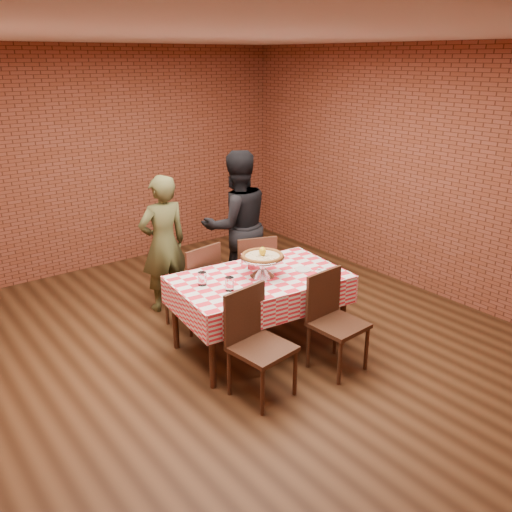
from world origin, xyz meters
The scene contains 19 objects.
ground centered at (0.00, 0.00, 0.00)m, with size 6.00×6.00×0.00m, color black.
back_wall centered at (0.00, 3.00, 1.45)m, with size 5.50×5.50×0.00m, color brown.
table centered at (0.26, -0.11, 0.38)m, with size 1.61×0.97×0.75m, color #3D2214.
tablecloth centered at (0.26, -0.11, 0.62)m, with size 1.65×1.00×0.28m, color red, non-canonical shape.
pizza_stand centered at (0.29, -0.11, 0.85)m, with size 0.43×0.43×0.19m, color silver, non-canonical shape.
pizza centered at (0.29, -0.11, 0.96)m, with size 0.40×0.40×0.03m, color #C8B98C.
lemon centered at (0.29, -0.11, 1.01)m, with size 0.07×0.07×0.09m, color yellow.
water_glass_left centered at (-0.15, -0.20, 0.82)m, with size 0.08×0.08×0.13m, color white.
water_glass_right centered at (-0.28, 0.05, 0.82)m, with size 0.08×0.08×0.13m, color white.
side_plate centered at (0.70, -0.25, 0.76)m, with size 0.16×0.16×0.01m, color white.
sweetener_packet_a centered at (0.84, -0.34, 0.76)m, with size 0.05×0.04×0.01m, color white.
sweetener_packet_b centered at (0.82, -0.35, 0.76)m, with size 0.05×0.04×0.01m, color white.
condiment_caddy centered at (0.32, 0.15, 0.83)m, with size 0.11×0.09×0.15m, color silver.
chair_near_left centered at (-0.23, -0.78, 0.47)m, with size 0.46×0.46×0.94m, color #3D2214, non-canonical shape.
chair_near_right centered at (0.58, -0.88, 0.46)m, with size 0.44×0.44×0.92m, color #3D2214, non-canonical shape.
chair_far_left centered at (-0.02, 0.70, 0.47)m, with size 0.45×0.45×0.94m, color #3D2214, non-canonical shape.
chair_far_right centered at (0.72, 0.62, 0.46)m, with size 0.44×0.44×0.92m, color #3D2214, non-canonical shape.
diner_olive centered at (-0.04, 1.24, 0.78)m, with size 0.57×0.37×1.56m, color #474826.
diner_black centered at (0.83, 1.06, 0.88)m, with size 0.85×0.67×1.76m, color black.
Camera 1 is at (-2.66, -3.85, 2.74)m, focal length 37.60 mm.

